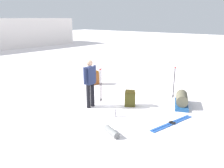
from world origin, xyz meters
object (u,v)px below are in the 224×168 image
(skier_standing, at_px, (90,81))
(ski_poles_planted_near, at_px, (174,81))
(sleeping_mat_rolled, at_px, (112,132))
(ski_pair_near, at_px, (172,123))
(backpack_bright, at_px, (95,78))
(gear_sled, at_px, (182,100))
(backpack_large_dark, at_px, (130,98))
(ski_poles_planted_far, at_px, (101,83))
(thermos_bottle, at_px, (115,113))

(skier_standing, height_order, ski_poles_planted_near, skier_standing)
(ski_poles_planted_near, bearing_deg, skier_standing, 144.99)
(sleeping_mat_rolled, bearing_deg, ski_pair_near, -31.97)
(backpack_bright, distance_m, sleeping_mat_rolled, 4.96)
(ski_poles_planted_near, bearing_deg, gear_sled, -138.65)
(skier_standing, height_order, backpack_large_dark, skier_standing)
(ski_pair_near, xyz_separation_m, backpack_large_dark, (0.43, 1.78, 0.27))
(backpack_large_dark, height_order, ski_poles_planted_far, ski_poles_planted_far)
(ski_pair_near, height_order, gear_sled, gear_sled)
(skier_standing, distance_m, ski_pair_near, 3.04)
(sleeping_mat_rolled, height_order, thermos_bottle, thermos_bottle)
(ski_poles_planted_far, bearing_deg, backpack_bright, 47.00)
(gear_sled, xyz_separation_m, thermos_bottle, (-2.19, 1.35, -0.09))
(ski_poles_planted_near, distance_m, gear_sled, 1.04)
(backpack_large_dark, xyz_separation_m, gear_sled, (1.13, -1.47, -0.06))
(backpack_bright, xyz_separation_m, sleeping_mat_rolled, (-3.40, -3.61, -0.23))
(skier_standing, bearing_deg, thermos_bottle, -97.05)
(skier_standing, distance_m, ski_poles_planted_near, 3.36)
(thermos_bottle, bearing_deg, sleeping_mat_rolled, -147.68)
(ski_poles_planted_far, bearing_deg, backpack_large_dark, -77.39)
(skier_standing, xyz_separation_m, backpack_bright, (2.24, 1.78, -0.64))
(skier_standing, distance_m, sleeping_mat_rolled, 2.33)
(skier_standing, relative_size, ski_pair_near, 0.98)
(backpack_large_dark, xyz_separation_m, sleeping_mat_rolled, (-2.07, -0.76, -0.20))
(ski_poles_planted_far, xyz_separation_m, gear_sled, (1.39, -2.61, -0.48))
(ski_poles_planted_near, distance_m, thermos_bottle, 3.04)
(skier_standing, relative_size, backpack_large_dark, 2.91)
(gear_sled, bearing_deg, skier_standing, 128.92)
(ski_poles_planted_far, bearing_deg, sleeping_mat_rolled, -133.62)
(backpack_large_dark, distance_m, sleeping_mat_rolled, 2.21)
(skier_standing, distance_m, ski_poles_planted_far, 0.71)
(skier_standing, relative_size, gear_sled, 1.33)
(backpack_large_dark, distance_m, thermos_bottle, 1.08)
(backpack_large_dark, bearing_deg, ski_pair_near, -103.59)
(backpack_bright, bearing_deg, skier_standing, -141.58)
(ski_poles_planted_near, bearing_deg, ski_poles_planted_far, 136.20)
(gear_sled, bearing_deg, backpack_bright, 87.39)
(ski_pair_near, bearing_deg, skier_standing, 99.63)
(backpack_large_dark, distance_m, ski_poles_planted_far, 1.25)
(backpack_bright, height_order, gear_sled, backpack_bright)
(backpack_bright, height_order, ski_poles_planted_near, ski_poles_planted_near)
(sleeping_mat_rolled, bearing_deg, ski_poles_planted_far, 46.38)
(backpack_large_dark, height_order, thermos_bottle, backpack_large_dark)
(backpack_large_dark, bearing_deg, backpack_bright, 64.96)
(ski_poles_planted_near, xyz_separation_m, sleeping_mat_rolled, (-3.90, 0.10, -0.60))
(gear_sled, bearing_deg, ski_pair_near, -168.65)
(ski_pair_near, height_order, backpack_bright, backpack_bright)
(skier_standing, relative_size, backpack_bright, 2.63)
(thermos_bottle, bearing_deg, backpack_large_dark, 6.45)
(skier_standing, xyz_separation_m, sleeping_mat_rolled, (-1.16, -1.83, -0.86))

